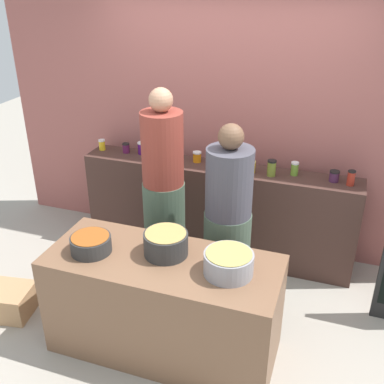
{
  "coord_description": "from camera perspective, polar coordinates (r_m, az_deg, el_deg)",
  "views": [
    {
      "loc": [
        1.09,
        -2.79,
        2.7
      ],
      "look_at": [
        0.0,
        0.35,
        1.05
      ],
      "focal_mm": 43.0,
      "sensor_mm": 36.0,
      "label": 1
    }
  ],
  "objects": [
    {
      "name": "ground",
      "position": [
        4.04,
        -1.69,
        -15.64
      ],
      "size": [
        12.0,
        12.0,
        0.0
      ],
      "primitive_type": "plane",
      "color": "#A29B8E"
    },
    {
      "name": "storefront_wall",
      "position": [
        4.54,
        4.62,
        10.98
      ],
      "size": [
        4.8,
        0.12,
        3.0
      ],
      "primitive_type": "cube",
      "color": "#A25A54",
      "rests_on": "ground"
    },
    {
      "name": "display_shelf",
      "position": [
        4.61,
        3.05,
        -2.39
      ],
      "size": [
        2.7,
        0.36,
        0.97
      ],
      "primitive_type": "cube",
      "color": "#412A23",
      "rests_on": "ground"
    },
    {
      "name": "prep_table",
      "position": [
        3.56,
        -3.53,
        -13.77
      ],
      "size": [
        1.7,
        0.7,
        0.82
      ],
      "primitive_type": "cube",
      "color": "brown",
      "rests_on": "ground"
    },
    {
      "name": "preserve_jar_0",
      "position": [
        4.88,
        -11.1,
        5.78
      ],
      "size": [
        0.07,
        0.07,
        0.11
      ],
      "color": "gold",
      "rests_on": "display_shelf"
    },
    {
      "name": "preserve_jar_1",
      "position": [
        4.76,
        -8.18,
        5.43
      ],
      "size": [
        0.07,
        0.07,
        0.1
      ],
      "color": "#5A1B44",
      "rests_on": "display_shelf"
    },
    {
      "name": "preserve_jar_2",
      "position": [
        4.71,
        -6.23,
        5.45
      ],
      "size": [
        0.09,
        0.09,
        0.12
      ],
      "color": "#49135F",
      "rests_on": "display_shelf"
    },
    {
      "name": "preserve_jar_3",
      "position": [
        4.49,
        0.63,
        4.39
      ],
      "size": [
        0.08,
        0.08,
        0.1
      ],
      "color": "orange",
      "rests_on": "display_shelf"
    },
    {
      "name": "preserve_jar_4",
      "position": [
        4.32,
        5.95,
        3.32
      ],
      "size": [
        0.08,
        0.08,
        0.1
      ],
      "color": "#A83B0F",
      "rests_on": "display_shelf"
    },
    {
      "name": "preserve_jar_5",
      "position": [
        4.28,
        7.38,
        3.12
      ],
      "size": [
        0.08,
        0.08,
        0.12
      ],
      "color": "gold",
      "rests_on": "display_shelf"
    },
    {
      "name": "preserve_jar_6",
      "position": [
        4.24,
        9.84,
        2.96
      ],
      "size": [
        0.08,
        0.08,
        0.15
      ],
      "color": "olive",
      "rests_on": "display_shelf"
    },
    {
      "name": "preserve_jar_7",
      "position": [
        4.3,
        12.62,
        2.86
      ],
      "size": [
        0.07,
        0.07,
        0.13
      ],
      "color": "olive",
      "rests_on": "display_shelf"
    },
    {
      "name": "preserve_jar_8",
      "position": [
        4.26,
        17.23,
        1.9
      ],
      "size": [
        0.09,
        0.09,
        0.1
      ],
      "color": "#472342",
      "rests_on": "display_shelf"
    },
    {
      "name": "preserve_jar_9",
      "position": [
        4.23,
        19.13,
        1.66
      ],
      "size": [
        0.07,
        0.07,
        0.14
      ],
      "color": "#A52B1C",
      "rests_on": "display_shelf"
    },
    {
      "name": "cooking_pot_left",
      "position": [
        3.43,
        -12.43,
        -6.31
      ],
      "size": [
        0.3,
        0.3,
        0.13
      ],
      "color": "#2D2D2D",
      "rests_on": "prep_table"
    },
    {
      "name": "cooking_pot_center",
      "position": [
        3.32,
        -3.28,
        -6.39
      ],
      "size": [
        0.32,
        0.32,
        0.18
      ],
      "color": "#2D2D2D",
      "rests_on": "prep_table"
    },
    {
      "name": "cooking_pot_right",
      "position": [
        3.13,
        4.55,
        -8.8
      ],
      "size": [
        0.34,
        0.34,
        0.16
      ],
      "color": "gray",
      "rests_on": "prep_table"
    },
    {
      "name": "cook_with_tongs",
      "position": [
        4.02,
        -3.5,
        -1.24
      ],
      "size": [
        0.37,
        0.37,
        1.84
      ],
      "color": "#455B48",
      "rests_on": "ground"
    },
    {
      "name": "cook_in_cap",
      "position": [
        3.78,
        4.4,
        -4.83
      ],
      "size": [
        0.39,
        0.39,
        1.66
      ],
      "color": "#425444",
      "rests_on": "ground"
    },
    {
      "name": "bread_crate",
      "position": [
        4.34,
        -22.01,
        -12.39
      ],
      "size": [
        0.48,
        0.4,
        0.24
      ],
      "primitive_type": "cube",
      "rotation": [
        0.0,
        0.0,
        0.17
      ],
      "color": "tan",
      "rests_on": "ground"
    }
  ]
}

